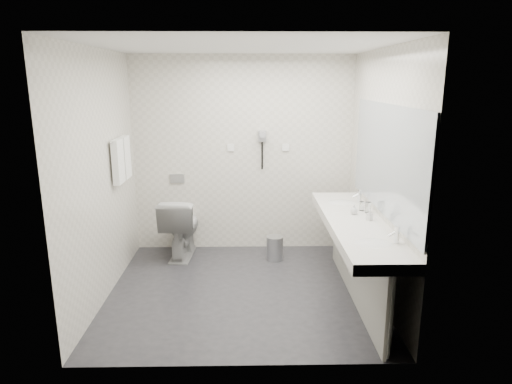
{
  "coord_description": "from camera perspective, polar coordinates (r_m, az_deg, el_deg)",
  "views": [
    {
      "loc": [
        0.07,
        -4.4,
        2.2
      ],
      "look_at": [
        0.15,
        0.15,
        1.05
      ],
      "focal_mm": 31.47,
      "sensor_mm": 36.0,
      "label": 1
    }
  ],
  "objects": [
    {
      "name": "towel_rail",
      "position": [
        5.19,
        -16.99,
        6.37
      ],
      "size": [
        0.02,
        0.62,
        0.02
      ],
      "primitive_type": "cylinder",
      "rotation": [
        1.57,
        0.0,
        0.0
      ],
      "color": "silver",
      "rests_on": "wall_left"
    },
    {
      "name": "soap_bottle_a",
      "position": [
        4.54,
        14.24,
        -2.86
      ],
      "size": [
        0.07,
        0.07,
        0.11
      ],
      "primitive_type": "imported",
      "rotation": [
        0.0,
        0.0,
        0.59
      ],
      "color": "silver",
      "rests_on": "vanity_counter"
    },
    {
      "name": "toilet",
      "position": [
        5.76,
        -9.53,
        -4.38
      ],
      "size": [
        0.49,
        0.79,
        0.77
      ],
      "primitive_type": "imported",
      "rotation": [
        0.0,
        0.0,
        3.07
      ],
      "color": "white",
      "rests_on": "floor"
    },
    {
      "name": "bin_lid",
      "position": [
        5.58,
        2.42,
        -5.75
      ],
      "size": [
        0.21,
        0.21,
        0.02
      ],
      "primitive_type": "cylinder",
      "color": "#B2B5BA",
      "rests_on": "pedal_bin"
    },
    {
      "name": "wall_back",
      "position": [
        5.78,
        -1.71,
        4.7
      ],
      "size": [
        2.8,
        0.0,
        2.8
      ],
      "primitive_type": "plane",
      "rotation": [
        1.57,
        0.0,
        0.0
      ],
      "color": "silver",
      "rests_on": "floor"
    },
    {
      "name": "flush_plate",
      "position": [
        5.89,
        -9.98,
        1.71
      ],
      "size": [
        0.18,
        0.02,
        0.12
      ],
      "primitive_type": "cube",
      "color": "#B2B5BA",
      "rests_on": "wall_back"
    },
    {
      "name": "dryer_barrel",
      "position": [
        5.64,
        0.82,
        7.35
      ],
      "size": [
        0.08,
        0.14,
        0.08
      ],
      "primitive_type": "cylinder",
      "rotation": [
        1.57,
        0.0,
        0.0
      ],
      "color": "#949599",
      "rests_on": "dryer_cradle"
    },
    {
      "name": "vanity_panel",
      "position": [
        4.7,
        12.51,
        -8.99
      ],
      "size": [
        0.03,
        2.15,
        0.75
      ],
      "primitive_type": "cube",
      "color": "gray",
      "rests_on": "floor"
    },
    {
      "name": "dryer_cradle",
      "position": [
        5.72,
        0.8,
        7.14
      ],
      "size": [
        0.1,
        0.04,
        0.14
      ],
      "primitive_type": "cube",
      "color": "#949599",
      "rests_on": "wall_back"
    },
    {
      "name": "mirror",
      "position": [
        4.47,
        16.18,
        3.96
      ],
      "size": [
        0.02,
        2.2,
        1.05
      ],
      "primitive_type": "cube",
      "color": "#B2BCC6",
      "rests_on": "wall_right"
    },
    {
      "name": "glass_right",
      "position": [
        4.86,
        13.3,
        -1.75
      ],
      "size": [
        0.06,
        0.06,
        0.1
      ],
      "primitive_type": "cylinder",
      "rotation": [
        0.0,
        0.0,
        -0.19
      ],
      "color": "silver",
      "rests_on": "vanity_counter"
    },
    {
      "name": "floor",
      "position": [
        4.92,
        -1.76,
        -12.39
      ],
      "size": [
        2.8,
        2.8,
        0.0
      ],
      "primitive_type": "plane",
      "color": "#29282E",
      "rests_on": "ground"
    },
    {
      "name": "basin_near",
      "position": [
        3.95,
        14.68,
        -6.52
      ],
      "size": [
        0.4,
        0.31,
        0.05
      ],
      "primitive_type": "ellipsoid",
      "color": "white",
      "rests_on": "vanity_counter"
    },
    {
      "name": "pedal_bin",
      "position": [
        5.64,
        2.4,
        -7.21
      ],
      "size": [
        0.24,
        0.24,
        0.29
      ],
      "primitive_type": "cylinder",
      "rotation": [
        0.0,
        0.0,
        0.17
      ],
      "color": "#B2B5BA",
      "rests_on": "floor"
    },
    {
      "name": "faucet_near",
      "position": [
        3.97,
        17.47,
        -5.2
      ],
      "size": [
        0.04,
        0.04,
        0.15
      ],
      "primitive_type": "cylinder",
      "color": "silver",
      "rests_on": "vanity_counter"
    },
    {
      "name": "towel_near",
      "position": [
        5.09,
        -17.13,
        3.7
      ],
      "size": [
        0.07,
        0.24,
        0.48
      ],
      "primitive_type": "cube",
      "color": "white",
      "rests_on": "towel_rail"
    },
    {
      "name": "glass_left",
      "position": [
        4.79,
        14.05,
        -1.92
      ],
      "size": [
        0.07,
        0.07,
        0.11
      ],
      "primitive_type": "cylinder",
      "rotation": [
        0.0,
        0.0,
        0.15
      ],
      "color": "silver",
      "rests_on": "vanity_counter"
    },
    {
      "name": "soap_bottle_b",
      "position": [
        4.71,
        12.34,
        -2.19
      ],
      "size": [
        0.11,
        0.11,
        0.1
      ],
      "primitive_type": "imported",
      "rotation": [
        0.0,
        0.0,
        -0.83
      ],
      "color": "silver",
      "rests_on": "vanity_counter"
    },
    {
      "name": "wall_front",
      "position": [
        3.24,
        -2.18,
        -2.84
      ],
      "size": [
        2.8,
        0.0,
        2.8
      ],
      "primitive_type": "plane",
      "rotation": [
        -1.57,
        0.0,
        0.0
      ],
      "color": "silver",
      "rests_on": "floor"
    },
    {
      "name": "basin_far",
      "position": [
        5.15,
        10.86,
        -1.46
      ],
      "size": [
        0.4,
        0.31,
        0.05
      ],
      "primitive_type": "ellipsoid",
      "color": "white",
      "rests_on": "vanity_counter"
    },
    {
      "name": "wall_left",
      "position": [
        4.73,
        -19.09,
        1.82
      ],
      "size": [
        0.0,
        2.6,
        2.6
      ],
      "primitive_type": "plane",
      "rotation": [
        1.57,
        0.0,
        1.57
      ],
      "color": "silver",
      "rests_on": "floor"
    },
    {
      "name": "vanity_post_far",
      "position": [
        5.66,
        10.39,
        -4.88
      ],
      "size": [
        0.06,
        0.06,
        0.75
      ],
      "primitive_type": "cylinder",
      "color": "silver",
      "rests_on": "floor"
    },
    {
      "name": "ceiling",
      "position": [
        4.41,
        -2.01,
        18.08
      ],
      "size": [
        2.8,
        2.8,
        0.0
      ],
      "primitive_type": "plane",
      "rotation": [
        3.14,
        0.0,
        0.0
      ],
      "color": "white",
      "rests_on": "wall_back"
    },
    {
      "name": "switch_plate_b",
      "position": [
        5.77,
        3.78,
        5.67
      ],
      "size": [
        0.09,
        0.02,
        0.09
      ],
      "primitive_type": "cube",
      "color": "white",
      "rests_on": "wall_back"
    },
    {
      "name": "faucet_far",
      "position": [
        5.17,
        13.02,
        -0.47
      ],
      "size": [
        0.04,
        0.04,
        0.15
      ],
      "primitive_type": "cylinder",
      "color": "silver",
      "rests_on": "vanity_counter"
    },
    {
      "name": "wall_right",
      "position": [
        4.69,
        15.48,
        1.99
      ],
      "size": [
        0.0,
        2.6,
        2.6
      ],
      "primitive_type": "plane",
      "rotation": [
        1.57,
        0.0,
        -1.57
      ],
      "color": "silver",
      "rests_on": "floor"
    },
    {
      "name": "towel_far",
      "position": [
        5.35,
        -16.32,
        4.25
      ],
      "size": [
        0.07,
        0.24,
        0.48
      ],
      "primitive_type": "cube",
      "color": "white",
      "rests_on": "towel_rail"
    },
    {
      "name": "dryer_cord",
      "position": [
        5.74,
        0.8,
        4.64
      ],
      "size": [
        0.02,
        0.02,
        0.35
      ],
      "primitive_type": "cylinder",
      "color": "black",
      "rests_on": "dryer_cradle"
    },
    {
      "name": "vanity_post_near",
      "position": [
        3.81,
        16.66,
        -15.03
      ],
      "size": [
        0.06,
        0.06,
        0.75
      ],
      "primitive_type": "cylinder",
      "color": "silver",
      "rests_on": "floor"
    },
    {
      "name": "vanity_counter",
      "position": [
        4.55,
        12.48,
        -4.07
      ],
      "size": [
        0.55,
        2.2,
        0.1
      ],
      "primitive_type": "cube",
      "color": "white",
      "rests_on": "floor"
    },
    {
      "name": "switch_plate_a",
      "position": [
        5.75,
        -3.22,
        5.66
      ],
      "size": [
        0.09,
        0.02,
        0.09
      ],
      "primitive_type": "cube",
      "color": "white",
      "rests_on": "wall_back"
    }
  ]
}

